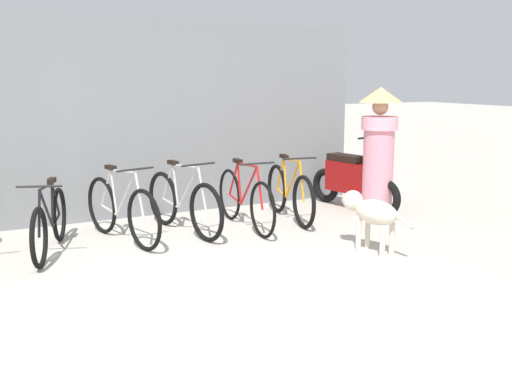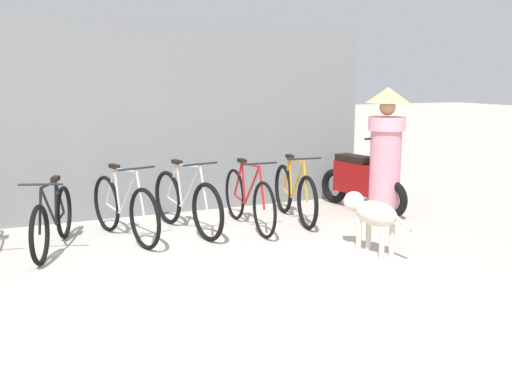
% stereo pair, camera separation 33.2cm
% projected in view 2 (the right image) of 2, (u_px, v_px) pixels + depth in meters
% --- Properties ---
extents(ground_plane, '(60.00, 60.00, 0.00)m').
position_uv_depth(ground_plane, '(212.00, 294.00, 5.41)').
color(ground_plane, '#B7B2A5').
extents(shop_wall_back, '(7.24, 0.20, 2.68)m').
position_uv_depth(shop_wall_back, '(127.00, 120.00, 8.20)').
color(shop_wall_back, slate).
rests_on(shop_wall_back, ground).
extents(bicycle_1, '(0.65, 1.61, 0.83)m').
position_uv_depth(bicycle_1, '(53.00, 221.00, 6.70)').
color(bicycle_1, black).
rests_on(bicycle_1, ground).
extents(bicycle_2, '(0.55, 1.69, 0.92)m').
position_uv_depth(bicycle_2, '(124.00, 209.00, 7.13)').
color(bicycle_2, black).
rests_on(bicycle_2, ground).
extents(bicycle_3, '(0.49, 1.73, 0.92)m').
position_uv_depth(bicycle_3, '(187.00, 203.00, 7.49)').
color(bicycle_3, black).
rests_on(bicycle_3, ground).
extents(bicycle_4, '(0.46, 1.75, 0.90)m').
position_uv_depth(bicycle_4, '(249.00, 200.00, 7.68)').
color(bicycle_4, black).
rests_on(bicycle_4, ground).
extents(bicycle_5, '(0.46, 1.67, 0.90)m').
position_uv_depth(bicycle_5, '(295.00, 194.00, 8.09)').
color(bicycle_5, black).
rests_on(bicycle_5, ground).
extents(motorcycle, '(0.58, 1.72, 1.10)m').
position_uv_depth(motorcycle, '(362.00, 181.00, 8.71)').
color(motorcycle, black).
rests_on(motorcycle, ground).
extents(stray_dog, '(0.39, 1.01, 0.65)m').
position_uv_depth(stray_dog, '(371.00, 213.00, 6.58)').
color(stray_dog, beige).
rests_on(stray_dog, ground).
extents(person_in_robes, '(0.85, 0.85, 1.79)m').
position_uv_depth(person_in_robes, '(386.00, 146.00, 8.20)').
color(person_in_robes, pink).
rests_on(person_in_robes, ground).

